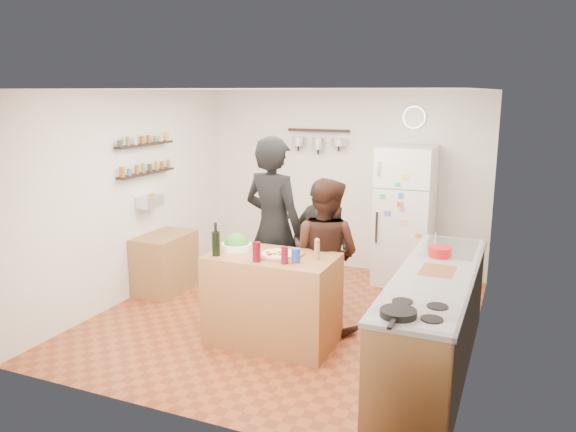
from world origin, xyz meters
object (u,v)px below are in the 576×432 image
at_px(person_left, 274,229).
at_px(person_center, 325,255).
at_px(wall_clock, 414,117).
at_px(prep_island, 272,299).
at_px(counter_run, 434,322).
at_px(red_bowl, 440,252).
at_px(salt_canister, 296,255).
at_px(pepper_mill, 317,251).
at_px(fridge, 405,216).
at_px(wine_bottle, 216,244).
at_px(skillet, 398,313).
at_px(salad_bowl, 237,246).
at_px(person_back, 321,246).
at_px(side_table, 165,263).

distance_m(person_left, person_center, 0.66).
bearing_deg(wall_clock, prep_island, -107.01).
distance_m(counter_run, red_bowl, 0.73).
height_order(salt_canister, counter_run, salt_canister).
height_order(prep_island, person_center, person_center).
relative_size(pepper_mill, fridge, 0.09).
xyz_separation_m(wine_bottle, skillet, (1.97, -0.84, -0.09)).
distance_m(salad_bowl, person_left, 0.59).
xyz_separation_m(salad_bowl, counter_run, (1.99, 0.00, -0.49)).
xyz_separation_m(skillet, red_bowl, (0.05, 1.63, 0.02)).
xyz_separation_m(salt_canister, person_back, (-0.15, 1.12, -0.21)).
bearing_deg(person_back, wine_bottle, 89.98).
distance_m(wine_bottle, person_left, 0.87).
xyz_separation_m(salad_bowl, pepper_mill, (0.87, 0.00, 0.05)).
height_order(person_left, counter_run, person_left).
bearing_deg(side_table, person_back, 4.84).
bearing_deg(counter_run, fridge, 108.06).
bearing_deg(red_bowl, skillet, -91.76).
xyz_separation_m(counter_run, side_table, (-3.44, 0.78, -0.09)).
bearing_deg(side_table, wine_bottle, -37.50).
distance_m(prep_island, fridge, 2.53).
xyz_separation_m(wine_bottle, wall_clock, (1.32, 2.90, 1.12)).
relative_size(counter_run, fridge, 1.46).
height_order(salt_canister, red_bowl, salt_canister).
height_order(prep_island, salad_bowl, salad_bowl).
xyz_separation_m(prep_island, salad_bowl, (-0.42, 0.05, 0.49)).
height_order(person_center, wall_clock, wall_clock).
bearing_deg(red_bowl, counter_run, -84.50).
bearing_deg(salt_canister, wall_clock, 79.48).
xyz_separation_m(salad_bowl, person_center, (0.78, 0.50, -0.13)).
height_order(wine_bottle, salt_canister, wine_bottle).
bearing_deg(person_left, fridge, -108.61).
bearing_deg(fridge, prep_island, -109.23).
relative_size(salad_bowl, counter_run, 0.12).
xyz_separation_m(skillet, fridge, (-0.65, 3.41, -0.05)).
height_order(person_back, red_bowl, person_back).
relative_size(person_left, counter_run, 0.77).
bearing_deg(prep_island, fridge, 70.77).
height_order(salad_bowl, pepper_mill, pepper_mill).
height_order(salad_bowl, person_center, person_center).
distance_m(pepper_mill, counter_run, 1.24).
xyz_separation_m(prep_island, red_bowl, (1.52, 0.57, 0.51)).
relative_size(prep_island, skillet, 4.78).
distance_m(salad_bowl, counter_run, 2.05).
xyz_separation_m(fridge, wall_clock, (0.00, 0.33, 1.25)).
distance_m(person_back, skillet, 2.45).
bearing_deg(salad_bowl, person_center, 32.65).
relative_size(person_left, skillet, 7.76).
bearing_deg(wine_bottle, prep_island, 23.75).
relative_size(red_bowl, fridge, 0.13).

